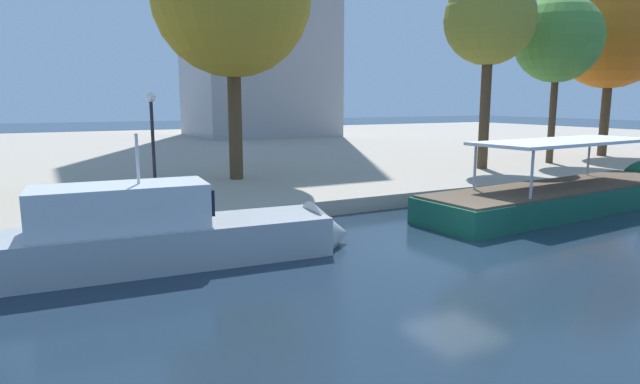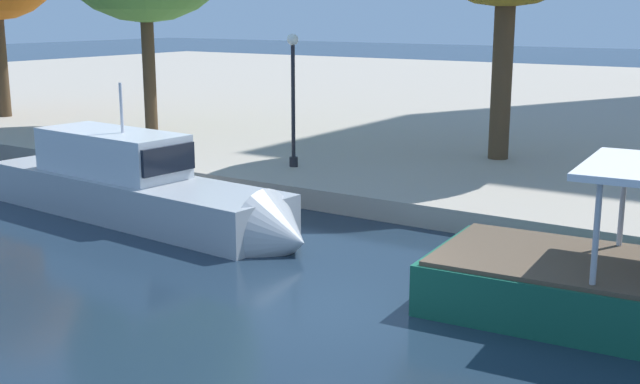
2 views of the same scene
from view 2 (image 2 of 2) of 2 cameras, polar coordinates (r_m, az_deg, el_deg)
The scene contains 3 objects.
ground_plane at distance 14.63m, azimuth 0.86°, elevation -8.53°, with size 220.00×220.00×0.00m, color #192838.
motor_yacht_1 at distance 21.19m, azimuth -12.41°, elevation -0.36°, with size 10.72×2.93×4.25m.
lamp_post at distance 24.61m, azimuth -1.92°, elevation 7.02°, with size 0.34×0.34×4.06m.
Camera 2 is at (7.35, -11.48, 5.31)m, focal length 45.02 mm.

